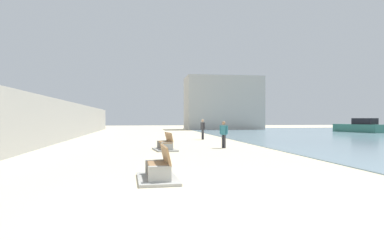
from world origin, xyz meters
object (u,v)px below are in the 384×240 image
person_walking (203,128)px  person_standing (224,133)px  bench_near (158,172)px  boat_nearest (359,127)px  bench_far (165,146)px

person_walking → person_standing: size_ratio=1.06×
bench_near → boat_nearest: (26.49, 29.03, 0.47)m
person_standing → boat_nearest: boat_nearest is taller
bench_far → boat_nearest: 32.55m
person_walking → person_standing: (-0.27, -8.24, -0.06)m
bench_near → person_walking: 18.64m
bench_far → boat_nearest: (25.64, 20.04, 0.47)m
person_standing → boat_nearest: bearing=41.0°
bench_far → boat_nearest: bearing=38.0°
bench_far → person_walking: person_walking is taller
bench_near → person_walking: bearing=75.7°
bench_near → person_standing: person_standing is taller
person_walking → bench_near: bearing=-104.3°
bench_far → person_walking: bearing=67.4°
bench_far → person_walking: 9.84m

